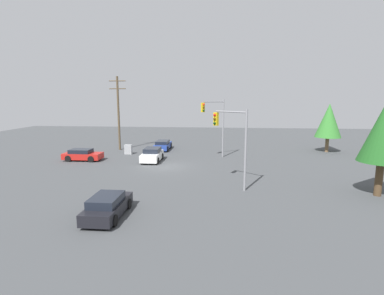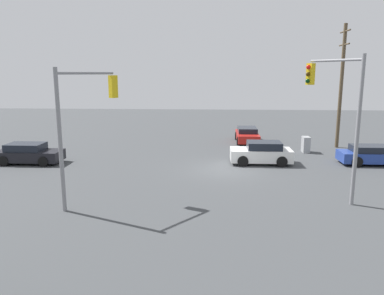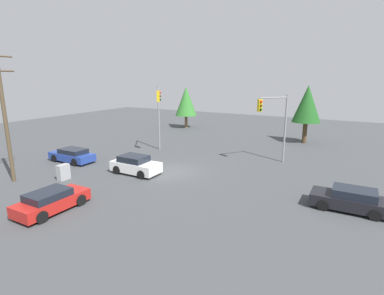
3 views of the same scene
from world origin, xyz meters
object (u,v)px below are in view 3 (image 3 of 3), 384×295
sedan_dark (350,200)px  sedan_red (51,201)px  traffic_signal_cross (159,108)px  electrical_cabinet (63,172)px  sedan_blue (72,155)px  sedan_white (135,165)px  traffic_signal_main (275,118)px

sedan_dark → sedan_red: 17.70m
sedan_red → traffic_signal_cross: 15.68m
sedan_dark → traffic_signal_cross: (-6.14, -18.17, 3.92)m
sedan_red → electrical_cabinet: bearing=135.6°
sedan_blue → sedan_red: size_ratio=1.05×
sedan_dark → electrical_cabinet: bearing=103.7°
sedan_dark → sedan_red: sedan_dark is taller
sedan_blue → traffic_signal_cross: bearing=-34.1°
sedan_white → traffic_signal_cross: (-6.97, -2.53, 3.85)m
sedan_white → electrical_cabinet: sedan_white is taller
sedan_red → electrical_cabinet: sedan_red is taller
traffic_signal_cross → electrical_cabinet: bearing=-42.4°
sedan_white → traffic_signal_main: bearing=133.1°
traffic_signal_main → sedan_blue: bearing=-24.0°
sedan_dark → traffic_signal_main: size_ratio=0.69×
sedan_red → traffic_signal_cross: traffic_signal_cross is taller
sedan_red → traffic_signal_main: bearing=61.9°
sedan_dark → electrical_cabinet: sedan_dark is taller
sedan_red → traffic_signal_main: 18.97m
sedan_white → sedan_dark: 15.66m
sedan_red → traffic_signal_main: size_ratio=0.68×
sedan_dark → traffic_signal_main: traffic_signal_main is taller
traffic_signal_main → traffic_signal_cross: (1.51, -11.58, 0.36)m
sedan_blue → sedan_dark: bearing=-87.5°
sedan_blue → sedan_red: bearing=-135.4°
sedan_blue → traffic_signal_cross: 9.51m
sedan_blue → traffic_signal_main: bearing=-62.2°
electrical_cabinet → sedan_white: bearing=135.4°
sedan_white → traffic_signal_cross: bearing=-160.0°
electrical_cabinet → traffic_signal_main: bearing=133.8°
traffic_signal_main → electrical_cabinet: traffic_signal_main is taller
traffic_signal_main → electrical_cabinet: (12.39, -12.91, -3.62)m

